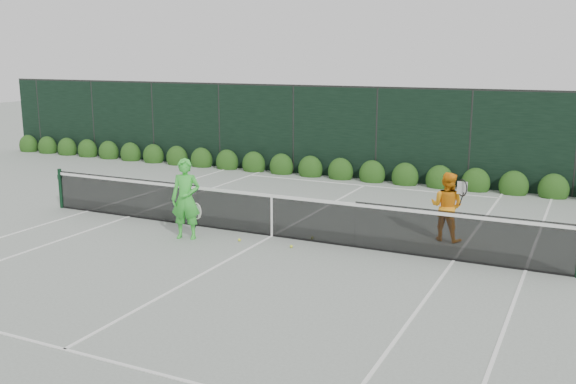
% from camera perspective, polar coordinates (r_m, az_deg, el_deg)
% --- Properties ---
extents(ground, '(80.00, 80.00, 0.00)m').
position_cam_1_polar(ground, '(14.69, -1.44, -3.94)').
color(ground, gray).
rests_on(ground, ground).
extents(tennis_net, '(12.90, 0.10, 1.07)m').
position_cam_1_polar(tennis_net, '(14.56, -1.53, -1.92)').
color(tennis_net, '#11341D').
rests_on(tennis_net, ground).
extents(player_woman, '(0.76, 0.60, 1.82)m').
position_cam_1_polar(player_woman, '(14.48, -9.07, -0.62)').
color(player_woman, green).
rests_on(player_woman, ground).
extents(player_man, '(0.89, 0.70, 1.54)m').
position_cam_1_polar(player_man, '(14.61, 13.93, -1.26)').
color(player_man, orange).
rests_on(player_man, ground).
extents(court_lines, '(11.03, 23.83, 0.01)m').
position_cam_1_polar(court_lines, '(14.69, -1.44, -3.92)').
color(court_lines, white).
rests_on(court_lines, ground).
extents(windscreen_fence, '(32.00, 21.07, 3.06)m').
position_cam_1_polar(windscreen_fence, '(12.04, -7.38, -0.20)').
color(windscreen_fence, black).
rests_on(windscreen_fence, ground).
extents(hedge_row, '(31.66, 0.65, 0.94)m').
position_cam_1_polar(hedge_row, '(21.08, 7.48, 1.56)').
color(hedge_row, '#1A3A10').
rests_on(hedge_row, ground).
extents(tennis_balls, '(1.46, 0.91, 0.07)m').
position_cam_1_polar(tennis_balls, '(14.17, -0.63, -4.41)').
color(tennis_balls, '#D1DD31').
rests_on(tennis_balls, ground).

